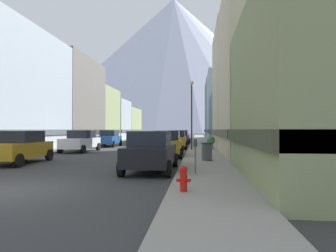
{
  "coord_description": "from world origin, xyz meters",
  "views": [
    {
      "loc": [
        5.83,
        -8.29,
        1.84
      ],
      "look_at": [
        0.9,
        41.53,
        2.45
      ],
      "focal_mm": 31.79,
      "sensor_mm": 36.0,
      "label": 1
    }
  ],
  "objects_px": {
    "car_left_2": "(109,138)",
    "car_right_2": "(177,139)",
    "car_right_0": "(151,151)",
    "potted_plant_0": "(211,142)",
    "car_left_0": "(20,147)",
    "pedestrian_1": "(93,138)",
    "car_right_1": "(168,143)",
    "car_right_3": "(181,137)",
    "pedestrian_0": "(87,138)",
    "streetlamp_right": "(192,104)",
    "fire_hydrant_near": "(184,178)",
    "trash_bin_right": "(207,151)",
    "parking_meter_near": "(195,151)",
    "car_left_1": "(81,141)"
  },
  "relations": [
    {
      "from": "car_left_2",
      "to": "potted_plant_0",
      "type": "xyz_separation_m",
      "value": [
        10.8,
        -5.45,
        -0.11
      ]
    },
    {
      "from": "car_left_2",
      "to": "car_right_2",
      "type": "height_order",
      "value": "same"
    },
    {
      "from": "car_left_1",
      "to": "car_left_2",
      "type": "bearing_deg",
      "value": 90.03
    },
    {
      "from": "car_right_0",
      "to": "potted_plant_0",
      "type": "relative_size",
      "value": 4.0
    },
    {
      "from": "fire_hydrant_near",
      "to": "pedestrian_0",
      "type": "xyz_separation_m",
      "value": [
        -11.7,
        23.33,
        0.36
      ]
    },
    {
      "from": "fire_hydrant_near",
      "to": "pedestrian_0",
      "type": "distance_m",
      "value": 26.1
    },
    {
      "from": "car_left_0",
      "to": "car_left_2",
      "type": "height_order",
      "value": "same"
    },
    {
      "from": "car_left_2",
      "to": "trash_bin_right",
      "type": "xyz_separation_m",
      "value": [
        10.15,
        -15.29,
        -0.26
      ]
    },
    {
      "from": "trash_bin_right",
      "to": "potted_plant_0",
      "type": "xyz_separation_m",
      "value": [
        0.65,
        9.84,
        0.14
      ]
    },
    {
      "from": "car_left_1",
      "to": "car_right_3",
      "type": "distance_m",
      "value": 15.85
    },
    {
      "from": "pedestrian_1",
      "to": "trash_bin_right",
      "type": "bearing_deg",
      "value": -53.3
    },
    {
      "from": "parking_meter_near",
      "to": "pedestrian_1",
      "type": "relative_size",
      "value": 0.8
    },
    {
      "from": "car_right_1",
      "to": "car_left_1",
      "type": "bearing_deg",
      "value": 154.34
    },
    {
      "from": "pedestrian_1",
      "to": "potted_plant_0",
      "type": "bearing_deg",
      "value": -28.06
    },
    {
      "from": "potted_plant_0",
      "to": "pedestrian_1",
      "type": "height_order",
      "value": "pedestrian_1"
    },
    {
      "from": "fire_hydrant_near",
      "to": "streetlamp_right",
      "type": "distance_m",
      "value": 17.43
    },
    {
      "from": "car_left_0",
      "to": "pedestrian_1",
      "type": "xyz_separation_m",
      "value": [
        -2.45,
        18.05,
        0.02
      ]
    },
    {
      "from": "parking_meter_near",
      "to": "trash_bin_right",
      "type": "xyz_separation_m",
      "value": [
        0.6,
        4.95,
        -0.37
      ]
    },
    {
      "from": "car_left_2",
      "to": "fire_hydrant_near",
      "type": "bearing_deg",
      "value": -68.58
    },
    {
      "from": "car_left_1",
      "to": "car_right_2",
      "type": "bearing_deg",
      "value": 34.03
    },
    {
      "from": "car_right_1",
      "to": "car_right_3",
      "type": "distance_m",
      "value": 17.56
    },
    {
      "from": "fire_hydrant_near",
      "to": "car_right_1",
      "type": "bearing_deg",
      "value": 97.82
    },
    {
      "from": "car_left_2",
      "to": "trash_bin_right",
      "type": "height_order",
      "value": "car_left_2"
    },
    {
      "from": "trash_bin_right",
      "to": "pedestrian_1",
      "type": "distance_m",
      "value": 21.09
    },
    {
      "from": "car_right_3",
      "to": "parking_meter_near",
      "type": "distance_m",
      "value": 26.3
    },
    {
      "from": "car_left_2",
      "to": "pedestrian_1",
      "type": "distance_m",
      "value": 2.93
    },
    {
      "from": "car_left_0",
      "to": "car_left_1",
      "type": "bearing_deg",
      "value": 89.97
    },
    {
      "from": "car_right_1",
      "to": "trash_bin_right",
      "type": "xyz_separation_m",
      "value": [
        2.55,
        -3.72,
        -0.26
      ]
    },
    {
      "from": "car_right_1",
      "to": "car_left_0",
      "type": "bearing_deg",
      "value": -147.4
    },
    {
      "from": "trash_bin_right",
      "to": "pedestrian_0",
      "type": "height_order",
      "value": "pedestrian_0"
    },
    {
      "from": "car_left_2",
      "to": "streetlamp_right",
      "type": "xyz_separation_m",
      "value": [
        9.15,
        -6.51,
        3.09
      ]
    },
    {
      "from": "pedestrian_0",
      "to": "car_right_3",
      "type": "bearing_deg",
      "value": 31.85
    },
    {
      "from": "streetlamp_right",
      "to": "car_right_0",
      "type": "bearing_deg",
      "value": -97.2
    },
    {
      "from": "trash_bin_right",
      "to": "pedestrian_1",
      "type": "relative_size",
      "value": 0.59
    },
    {
      "from": "car_left_0",
      "to": "parking_meter_near",
      "type": "bearing_deg",
      "value": -21.72
    },
    {
      "from": "car_right_1",
      "to": "pedestrian_0",
      "type": "bearing_deg",
      "value": 131.6
    },
    {
      "from": "potted_plant_0",
      "to": "car_left_0",
      "type": "bearing_deg",
      "value": -134.51
    },
    {
      "from": "car_left_2",
      "to": "pedestrian_1",
      "type": "bearing_deg",
      "value": 146.61
    },
    {
      "from": "car_right_1",
      "to": "pedestrian_0",
      "type": "relative_size",
      "value": 2.77
    },
    {
      "from": "streetlamp_right",
      "to": "car_left_0",
      "type": "bearing_deg",
      "value": -132.67
    },
    {
      "from": "car_right_1",
      "to": "streetlamp_right",
      "type": "xyz_separation_m",
      "value": [
        1.55,
        5.07,
        3.09
      ]
    },
    {
      "from": "car_right_0",
      "to": "parking_meter_near",
      "type": "bearing_deg",
      "value": -36.84
    },
    {
      "from": "car_right_0",
      "to": "car_right_1",
      "type": "height_order",
      "value": "same"
    },
    {
      "from": "car_left_0",
      "to": "car_right_0",
      "type": "distance_m",
      "value": 7.96
    },
    {
      "from": "streetlamp_right",
      "to": "trash_bin_right",
      "type": "bearing_deg",
      "value": -83.51
    },
    {
      "from": "car_right_0",
      "to": "car_right_3",
      "type": "height_order",
      "value": "same"
    },
    {
      "from": "pedestrian_1",
      "to": "streetlamp_right",
      "type": "relative_size",
      "value": 0.28
    },
    {
      "from": "parking_meter_near",
      "to": "car_right_3",
      "type": "bearing_deg",
      "value": 94.25
    },
    {
      "from": "pedestrian_0",
      "to": "car_left_2",
      "type": "bearing_deg",
      "value": 5.96
    },
    {
      "from": "car_right_3",
      "to": "streetlamp_right",
      "type": "xyz_separation_m",
      "value": [
        1.55,
        -12.49,
        3.09
      ]
    }
  ]
}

